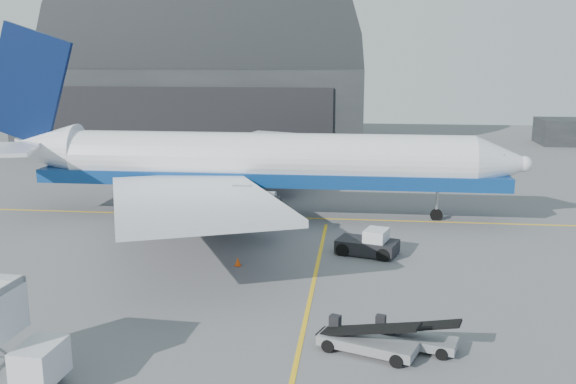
# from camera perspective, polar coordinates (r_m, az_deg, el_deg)

# --- Properties ---
(ground) EXTENTS (200.00, 200.00, 0.00)m
(ground) POSITION_cam_1_polar(r_m,az_deg,el_deg) (37.11, 1.83, -10.11)
(ground) COLOR #565659
(ground) RESTS_ON ground
(taxi_lines) EXTENTS (80.00, 42.12, 0.02)m
(taxi_lines) POSITION_cam_1_polar(r_m,az_deg,el_deg) (49.04, 3.06, -4.52)
(taxi_lines) COLOR yellow
(taxi_lines) RESTS_ON ground
(hangar) EXTENTS (50.00, 28.30, 28.00)m
(hangar) POSITION_cam_1_polar(r_m,az_deg,el_deg) (102.33, -7.56, 9.51)
(hangar) COLOR black
(hangar) RESTS_ON ground
(airliner) EXTENTS (48.63, 47.16, 17.07)m
(airliner) POSITION_cam_1_polar(r_m,az_deg,el_deg) (56.56, -3.66, 2.67)
(airliner) COLOR white
(airliner) RESTS_ON ground
(pushback_tug) EXTENTS (4.73, 3.54, 1.96)m
(pushback_tug) POSITION_cam_1_polar(r_m,az_deg,el_deg) (46.38, 7.21, -4.65)
(pushback_tug) COLOR black
(pushback_tug) RESTS_ON ground
(belt_loader_a) EXTENTS (4.61, 2.59, 1.72)m
(belt_loader_a) POSITION_cam_1_polar(r_m,az_deg,el_deg) (32.62, 10.92, -12.58)
(belt_loader_a) COLOR gray
(belt_loader_a) RESTS_ON ground
(belt_loader_b) EXTENTS (5.05, 3.13, 1.91)m
(belt_loader_b) POSITION_cam_1_polar(r_m,az_deg,el_deg) (31.76, 6.97, -13.03)
(belt_loader_b) COLOR gray
(belt_loader_b) RESTS_ON ground
(traffic_cone) EXTENTS (0.41, 0.41, 0.59)m
(traffic_cone) POSITION_cam_1_polar(r_m,az_deg,el_deg) (43.86, -4.49, -6.19)
(traffic_cone) COLOR #F74C07
(traffic_cone) RESTS_ON ground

